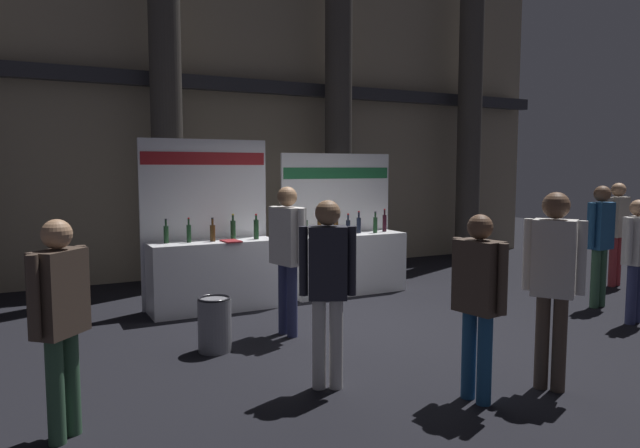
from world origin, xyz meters
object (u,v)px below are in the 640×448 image
at_px(visitor_0, 553,273).
at_px(visitor_1, 600,236).
at_px(exhibitor_booth_1, 346,257).
at_px(visitor_7, 60,311).
at_px(trash_bin, 215,324).
at_px(visitor_6, 617,224).
at_px(visitor_5, 287,246).
at_px(exhibitor_booth_0, 212,267).
at_px(visitor_2, 478,291).
at_px(visitor_4, 636,251).
at_px(visitor_3, 328,279).

xyz_separation_m(visitor_0, visitor_1, (3.14, 1.88, -0.04)).
xyz_separation_m(exhibitor_booth_1, visitor_7, (-4.35, -3.45, 0.39)).
distance_m(trash_bin, visitor_7, 2.28).
bearing_deg(visitor_6, visitor_7, -178.21).
height_order(visitor_5, visitor_7, visitor_5).
xyz_separation_m(visitor_5, visitor_7, (-2.55, -1.67, -0.11)).
distance_m(exhibitor_booth_0, visitor_5, 1.76).
height_order(exhibitor_booth_0, visitor_2, exhibitor_booth_0).
bearing_deg(visitor_7, visitor_2, 118.24).
bearing_deg(visitor_7, visitor_4, 134.39).
bearing_deg(visitor_7, exhibitor_booth_0, -169.17).
xyz_separation_m(trash_bin, visitor_5, (0.96, 0.19, 0.78)).
distance_m(exhibitor_booth_1, visitor_4, 4.11).
xyz_separation_m(visitor_1, visitor_4, (-0.36, -0.79, -0.10)).
relative_size(visitor_0, visitor_7, 1.09).
bearing_deg(exhibitor_booth_0, exhibitor_booth_1, 3.51).
xyz_separation_m(exhibitor_booth_0, visitor_2, (1.07, -4.17, 0.36)).
distance_m(visitor_1, visitor_5, 4.62).
height_order(exhibitor_booth_1, visitor_0, exhibitor_booth_1).
relative_size(visitor_1, visitor_6, 1.00).
bearing_deg(visitor_3, visitor_4, -152.31).
bearing_deg(visitor_2, visitor_7, 66.57).
bearing_deg(visitor_0, visitor_2, -131.75).
bearing_deg(visitor_5, exhibitor_booth_1, -57.78).
relative_size(trash_bin, visitor_5, 0.34).
height_order(visitor_0, visitor_1, visitor_0).
relative_size(exhibitor_booth_0, visitor_6, 1.37).
height_order(visitor_2, visitor_7, visitor_7).
bearing_deg(visitor_2, trash_bin, 25.86).
distance_m(trash_bin, visitor_3, 1.77).
xyz_separation_m(exhibitor_booth_1, visitor_4, (2.38, -3.33, 0.37)).
distance_m(exhibitor_booth_1, visitor_1, 3.77).
relative_size(exhibitor_booth_0, visitor_3, 1.41).
bearing_deg(visitor_4, visitor_1, 53.43).
bearing_deg(exhibitor_booth_0, visitor_6, -13.11).
height_order(trash_bin, visitor_0, visitor_0).
relative_size(exhibitor_booth_1, visitor_0, 1.25).
xyz_separation_m(trash_bin, visitor_2, (1.59, -2.35, 0.66)).
bearing_deg(visitor_4, exhibitor_booth_1, 113.56).
relative_size(exhibitor_booth_1, visitor_3, 1.30).
bearing_deg(exhibitor_booth_1, visitor_7, -141.60).
distance_m(exhibitor_booth_1, visitor_2, 4.48).
xyz_separation_m(visitor_0, visitor_6, (4.72, 2.75, -0.02)).
bearing_deg(visitor_0, exhibitor_booth_0, 169.47).
relative_size(visitor_4, visitor_5, 0.90).
relative_size(trash_bin, visitor_0, 0.34).
distance_m(visitor_1, visitor_2, 4.30).
bearing_deg(trash_bin, visitor_1, -5.94).
distance_m(visitor_0, visitor_4, 2.99).
height_order(visitor_0, visitor_5, visitor_0).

